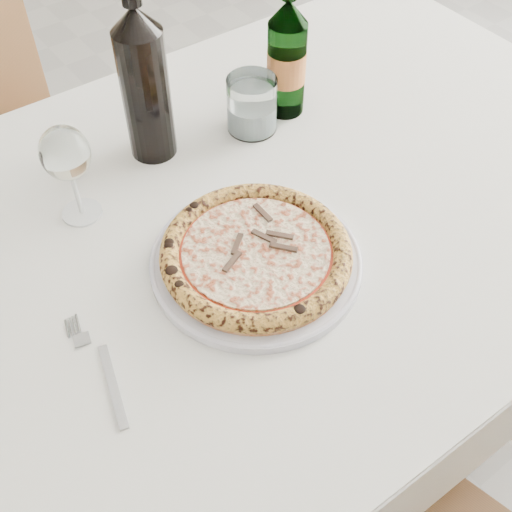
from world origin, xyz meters
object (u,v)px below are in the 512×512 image
(beer_bottle, at_px, (287,58))
(wine_bottle, at_px, (144,82))
(chair_far, at_px, (7,130))
(tumbler, at_px, (252,108))
(plate, at_px, (256,261))
(dining_table, at_px, (219,260))
(pizza, at_px, (256,253))
(wine_glass, at_px, (66,156))

(beer_bottle, height_order, wine_bottle, wine_bottle)
(chair_far, relative_size, tumbler, 9.59)
(chair_far, height_order, tumbler, chair_far)
(wine_bottle, bearing_deg, plate, -92.78)
(plate, height_order, wine_bottle, wine_bottle)
(dining_table, bearing_deg, pizza, -90.00)
(chair_far, relative_size, beer_bottle, 3.56)
(plate, height_order, pizza, pizza)
(wine_glass, relative_size, wine_bottle, 0.51)
(plate, height_order, wine_glass, wine_glass)
(wine_bottle, bearing_deg, tumbler, -16.31)
(chair_far, xyz_separation_m, pizza, (0.10, -0.83, 0.25))
(dining_table, height_order, chair_far, chair_far)
(plate, distance_m, pizza, 0.02)
(dining_table, distance_m, beer_bottle, 0.36)
(chair_far, height_order, wine_bottle, wine_bottle)
(chair_far, relative_size, plate, 3.06)
(beer_bottle, bearing_deg, wine_bottle, 170.62)
(pizza, relative_size, beer_bottle, 1.04)
(wine_glass, bearing_deg, plate, -57.99)
(pizza, distance_m, beer_bottle, 0.38)
(plate, relative_size, wine_bottle, 0.96)
(chair_far, bearing_deg, tumbler, -62.96)
(beer_bottle, relative_size, wine_bottle, 0.83)
(dining_table, relative_size, wine_bottle, 4.99)
(beer_bottle, bearing_deg, dining_table, -147.58)
(pizza, xyz_separation_m, beer_bottle, (0.26, 0.27, 0.08))
(beer_bottle, bearing_deg, chair_far, 123.48)
(plate, bearing_deg, wine_glass, 122.01)
(tumbler, bearing_deg, chair_far, 117.04)
(wine_bottle, bearing_deg, wine_glass, -158.90)
(beer_bottle, bearing_deg, plate, -134.63)
(dining_table, bearing_deg, plate, -90.00)
(pizza, xyz_separation_m, wine_glass, (-0.15, 0.24, 0.09))
(pizza, bearing_deg, chair_far, 97.22)
(tumbler, relative_size, wine_bottle, 0.31)
(beer_bottle, bearing_deg, tumbler, -174.00)
(plate, bearing_deg, beer_bottle, 45.37)
(dining_table, height_order, beer_bottle, beer_bottle)
(pizza, relative_size, tumbler, 2.81)
(chair_far, distance_m, plate, 0.87)
(dining_table, distance_m, plate, 0.13)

